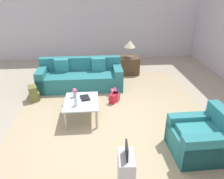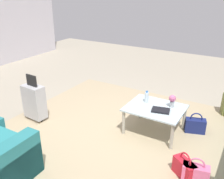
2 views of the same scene
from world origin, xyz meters
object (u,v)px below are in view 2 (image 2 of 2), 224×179
(coffee_table, at_px, (155,111))
(handbag_red, at_px, (184,168))
(flower_vase, at_px, (172,100))
(handbag_pink, at_px, (195,173))
(suitcase_silver, at_px, (34,101))
(coffee_table_book, at_px, (161,110))
(water_bottle, at_px, (147,97))
(handbag_navy, at_px, (195,125))

(coffee_table, bearing_deg, handbag_red, 132.49)
(flower_vase, xyz_separation_m, handbag_pink, (-0.66, 0.97, -0.44))
(suitcase_silver, bearing_deg, coffee_table_book, -163.70)
(water_bottle, height_order, handbag_navy, water_bottle)
(water_bottle, xyz_separation_m, handbag_red, (-0.93, 0.90, -0.42))
(coffee_table_book, bearing_deg, handbag_navy, -151.93)
(water_bottle, height_order, flower_vase, flower_vase)
(suitcase_silver, relative_size, handbag_red, 2.37)
(coffee_table_book, bearing_deg, handbag_red, 117.18)
(coffee_table, xyz_separation_m, handbag_pink, (-0.88, 0.82, -0.26))
(water_bottle, bearing_deg, handbag_red, 136.03)
(handbag_red, bearing_deg, handbag_pink, 170.95)
(coffee_table, xyz_separation_m, flower_vase, (-0.22, -0.15, 0.18))
(handbag_pink, bearing_deg, handbag_navy, -76.19)
(handbag_red, relative_size, handbag_navy, 1.00)
(coffee_table, bearing_deg, handbag_navy, -150.56)
(coffee_table_book, bearing_deg, coffee_table, -46.91)
(handbag_red, bearing_deg, water_bottle, -43.97)
(water_bottle, relative_size, suitcase_silver, 0.24)
(water_bottle, height_order, suitcase_silver, suitcase_silver)
(coffee_table_book, distance_m, flower_vase, 0.27)
(coffee_table, distance_m, flower_vase, 0.32)
(handbag_red, relative_size, handbag_pink, 1.00)
(coffee_table, relative_size, water_bottle, 4.43)
(flower_vase, relative_size, handbag_navy, 0.57)
(coffee_table, height_order, flower_vase, flower_vase)
(water_bottle, relative_size, handbag_navy, 0.57)
(coffee_table, xyz_separation_m, coffee_table_book, (-0.12, 0.08, 0.07))
(handbag_red, distance_m, handbag_pink, 0.14)
(handbag_red, bearing_deg, handbag_navy, -82.88)
(coffee_table_book, relative_size, handbag_red, 0.76)
(coffee_table_book, distance_m, suitcase_silver, 2.21)
(flower_vase, height_order, handbag_navy, flower_vase)
(water_bottle, bearing_deg, coffee_table_book, 150.64)
(water_bottle, relative_size, handbag_pink, 0.57)
(water_bottle, bearing_deg, flower_vase, -173.21)
(coffee_table_book, xyz_separation_m, handbag_navy, (-0.47, -0.41, -0.34))
(handbag_navy, bearing_deg, coffee_table_book, 41.28)
(water_bottle, xyz_separation_m, handbag_navy, (-0.79, -0.23, -0.42))
(flower_vase, height_order, suitcase_silver, suitcase_silver)
(water_bottle, xyz_separation_m, suitcase_silver, (1.80, 0.80, -0.19))
(water_bottle, distance_m, handbag_pink, 1.48)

